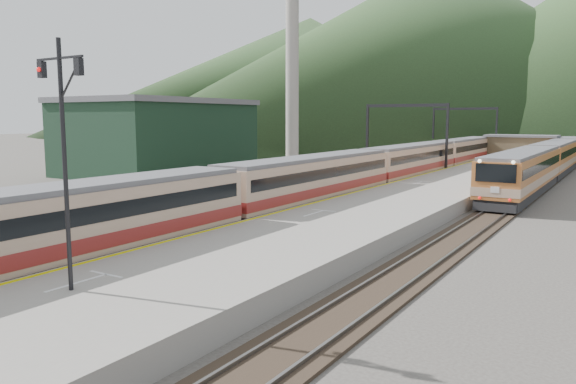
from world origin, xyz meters
The scene contains 16 objects.
track_main centered at (0.00, 40.00, 0.07)m, with size 2.60×200.00×0.23m.
track_far centered at (-5.00, 40.00, 0.07)m, with size 2.60×200.00×0.23m.
track_second centered at (11.50, 40.00, 0.07)m, with size 2.60×200.00×0.23m.
platform centered at (5.60, 38.00, 0.50)m, with size 8.00×100.00×1.00m, color gray.
gantry_near centered at (-2.85, 55.00, 5.59)m, with size 9.55×0.25×8.00m.
gantry_far centered at (-2.85, 80.00, 5.59)m, with size 9.55×0.25×8.00m.
warehouse centered at (-28.00, 42.00, 4.32)m, with size 14.50×20.50×8.60m.
smokestack centered at (-22.00, 62.00, 15.00)m, with size 1.80×1.80×30.00m, color #9E998E.
station_shed centered at (5.60, 78.00, 2.57)m, with size 9.40×4.40×3.10m.
hill_a centered at (-40.00, 190.00, 30.00)m, with size 180.00×180.00×60.00m, color #2D4524.
hill_d centered at (-120.00, 240.00, 27.50)m, with size 200.00×200.00×55.00m, color #2D4524.
main_train centered at (0.00, 38.92, 2.04)m, with size 2.97×81.35×3.62m.
second_train centered at (11.50, 64.59, 2.14)m, with size 3.13×64.05×3.82m.
signal_mast centered at (4.29, 5.41, 5.70)m, with size 2.20×0.24×7.77m.
short_signal_b centered at (-2.76, 28.36, 1.46)m, with size 0.24×0.18×2.27m.
short_signal_c centered at (-6.67, 23.67, 1.46)m, with size 0.25×0.21×2.27m.
Camera 1 is at (19.14, -5.57, 6.38)m, focal length 35.00 mm.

